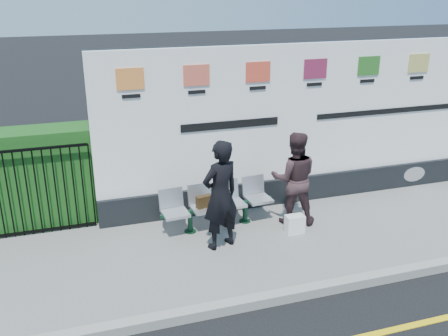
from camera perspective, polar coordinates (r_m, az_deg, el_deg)
name	(u,v)px	position (r m, az deg, el deg)	size (l,w,h in m)	color
ground	(405,327)	(7.05, 19.94, -16.76)	(80.00, 80.00, 0.00)	black
pavement	(314,234)	(8.77, 10.24, -7.49)	(14.00, 3.00, 0.12)	slate
kerb	(362,281)	(7.66, 15.49, -12.31)	(14.00, 0.18, 0.14)	gray
yellow_line	(405,327)	(7.05, 19.95, -16.73)	(14.00, 0.10, 0.01)	yellow
billboard	(309,134)	(9.59, 9.70, 3.80)	(8.00, 0.30, 3.00)	black
hedge	(28,178)	(9.19, -21.46, -1.09)	(2.35, 0.70, 1.70)	#1A4F18
railing	(28,192)	(8.80, -21.53, -2.61)	(2.05, 0.06, 1.54)	black
bench	(218,216)	(8.68, -0.68, -5.46)	(1.96, 0.52, 0.42)	#B8BBC2
woman_left	(220,195)	(7.77, -0.41, -3.12)	(0.65, 0.43, 1.79)	black
woman_right	(294,178)	(8.68, 7.99, -1.18)	(0.81, 0.63, 1.66)	#382427
handbag_brown	(204,201)	(8.46, -2.30, -3.84)	(0.26, 0.11, 0.21)	black
carrier_bag_white	(295,224)	(8.58, 8.08, -6.37)	(0.32, 0.19, 0.32)	white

